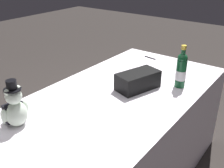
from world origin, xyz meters
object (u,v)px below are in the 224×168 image
at_px(signing_pen, 151,58).
at_px(gift_case_black, 138,80).
at_px(champagne_bottle, 181,70).
at_px(teddy_bear_groom, 15,108).

height_order(signing_pen, gift_case_black, gift_case_black).
distance_m(champagne_bottle, signing_pen, 0.63).
relative_size(teddy_bear_groom, champagne_bottle, 0.89).
distance_m(teddy_bear_groom, gift_case_black, 0.86).
distance_m(teddy_bear_groom, champagne_bottle, 1.14).
xyz_separation_m(teddy_bear_groom, signing_pen, (-1.41, 0.07, -0.10)).
height_order(teddy_bear_groom, signing_pen, teddy_bear_groom).
bearing_deg(champagne_bottle, teddy_bear_groom, -27.77).
xyz_separation_m(champagne_bottle, gift_case_black, (0.21, -0.23, -0.07)).
bearing_deg(signing_pen, teddy_bear_groom, -2.64).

